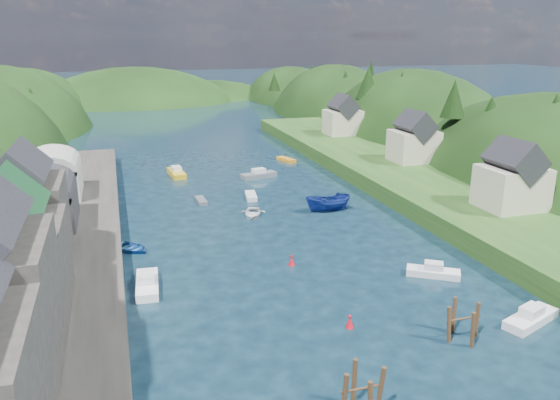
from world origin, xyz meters
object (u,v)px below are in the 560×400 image
object	(u,v)px
channel_buoy_far	(292,261)
piling_cluster_near	(362,397)
piling_cluster_far	(463,325)
channel_buoy_near	(350,322)

from	to	relation	value
channel_buoy_far	piling_cluster_near	bearing A→B (deg)	-97.53
piling_cluster_far	channel_buoy_near	distance (m)	8.57
channel_buoy_near	channel_buoy_far	distance (m)	13.04
channel_buoy_far	piling_cluster_far	bearing A→B (deg)	-64.72
piling_cluster_near	channel_buoy_far	world-z (taller)	piling_cluster_near
piling_cluster_far	channel_buoy_far	xyz separation A→B (m)	(-8.08, 17.11, -0.70)
piling_cluster_near	piling_cluster_far	distance (m)	12.54
channel_buoy_far	channel_buoy_near	bearing A→B (deg)	-87.42
piling_cluster_far	channel_buoy_far	size ratio (longest dim) A/B	3.17
piling_cluster_near	channel_buoy_far	distance (m)	23.14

